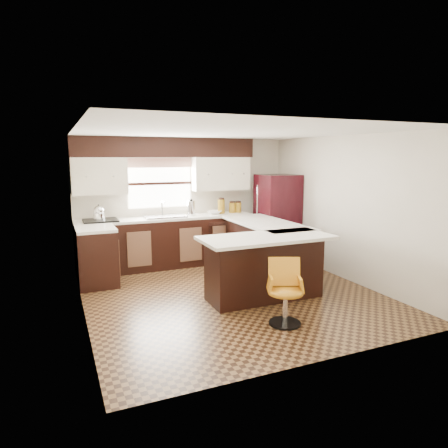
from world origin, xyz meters
name	(u,v)px	position (x,y,z in m)	size (l,w,h in m)	color
floor	(231,294)	(0.00, 0.00, 0.00)	(4.40, 4.40, 0.00)	#49301A
ceiling	(231,132)	(0.00, 0.00, 2.40)	(4.40, 4.40, 0.00)	silver
wall_back	(185,201)	(0.00, 2.20, 1.20)	(4.40, 4.40, 0.00)	beige
wall_front	(325,246)	(0.00, -2.20, 1.20)	(4.40, 4.40, 0.00)	beige
wall_left	(79,225)	(-2.10, 0.00, 1.20)	(4.40, 4.40, 0.00)	beige
wall_right	(346,208)	(2.10, 0.00, 1.20)	(4.40, 4.40, 0.00)	beige
base_cab_back	(168,243)	(-0.45, 1.90, 0.45)	(3.30, 0.60, 0.90)	black
base_cab_left	(97,258)	(-1.80, 1.25, 0.45)	(0.60, 0.70, 0.90)	black
counter_back	(167,218)	(-0.45, 1.90, 0.92)	(3.30, 0.60, 0.04)	silver
counter_left	(95,229)	(-1.80, 1.25, 0.92)	(0.60, 0.70, 0.04)	silver
soffit	(166,147)	(-0.40, 2.03, 2.22)	(3.40, 0.35, 0.36)	black
upper_cab_left	(99,176)	(-1.62, 2.03, 1.72)	(0.94, 0.35, 0.64)	beige
upper_cab_right	(220,174)	(0.68, 2.03, 1.72)	(1.14, 0.35, 0.64)	beige
window_pane	(160,183)	(-0.50, 2.18, 1.55)	(1.20, 0.02, 0.90)	white
valance	(160,163)	(-0.50, 2.14, 1.94)	(1.30, 0.06, 0.18)	#D19B93
sink	(165,216)	(-0.50, 1.88, 0.96)	(0.75, 0.45, 0.03)	#B2B2B7
dishwasher	(223,242)	(0.55, 1.61, 0.43)	(0.58, 0.03, 0.78)	black
cooktop	(101,220)	(-1.65, 1.88, 0.96)	(0.58, 0.50, 0.03)	black
peninsula_long	(264,251)	(0.90, 0.62, 0.45)	(0.60, 1.95, 0.90)	black
peninsula_return	(264,268)	(0.38, -0.35, 0.45)	(1.65, 0.60, 0.90)	black
counter_pen_long	(267,223)	(0.95, 0.62, 0.92)	(0.84, 1.95, 0.04)	silver
counter_pen_return	(267,238)	(0.35, -0.44, 0.92)	(1.89, 0.84, 0.04)	silver
refrigerator	(277,217)	(1.71, 1.55, 0.85)	(0.73, 0.70, 1.70)	black
bar_chair	(286,293)	(0.16, -1.27, 0.41)	(0.43, 0.43, 0.81)	orange
kettle	(99,212)	(-1.67, 1.88, 1.10)	(0.20, 0.20, 0.27)	silver
percolator	(191,208)	(0.02, 1.90, 1.08)	(0.15, 0.15, 0.28)	silver
mixing_bowl	(214,212)	(0.49, 1.90, 0.98)	(0.28, 0.28, 0.07)	white
canister_large	(221,206)	(0.65, 1.92, 1.08)	(0.14, 0.14, 0.28)	#886316
canister_med	(232,208)	(0.89, 1.92, 1.04)	(0.13, 0.13, 0.20)	#886316
canister_small	(238,208)	(1.02, 1.92, 1.04)	(0.13, 0.13, 0.20)	#886316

